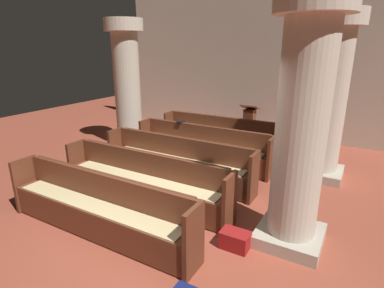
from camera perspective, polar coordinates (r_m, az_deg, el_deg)
ground_plane at (r=4.62m, az=-7.11°, el=-16.86°), size 19.20×19.20×0.00m
back_wall at (r=9.39m, az=15.77°, el=14.87°), size 10.00×0.16×4.50m
pew_row_0 at (r=7.88m, az=5.46°, el=1.88°), size 3.21×0.47×0.88m
pew_row_1 at (r=6.97m, az=1.87°, el=-0.17°), size 3.21×0.46×0.88m
pew_row_2 at (r=6.11m, az=-2.78°, el=-2.81°), size 3.21×0.46×0.88m
pew_row_3 at (r=5.32m, az=-8.92°, el=-6.25°), size 3.21×0.46×0.88m
pew_row_4 at (r=4.63m, az=-17.16°, el=-10.67°), size 3.21×0.46×0.88m
pillar_aisle_side at (r=6.60m, az=23.93°, el=8.21°), size 0.96×0.96×3.24m
pillar_far_side at (r=8.31m, az=-11.87°, el=10.99°), size 0.96×0.96×3.24m
pillar_aisle_rear at (r=4.06m, az=19.58°, el=3.57°), size 0.92×0.92×3.24m
lectern at (r=8.73m, az=10.45°, el=3.11°), size 0.48×0.45×1.08m
hymn_book at (r=7.34m, az=-2.06°, el=4.15°), size 0.13×0.20×0.03m
kneeler_box_red at (r=4.39m, az=7.91°, el=-17.09°), size 0.39×0.25×0.24m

